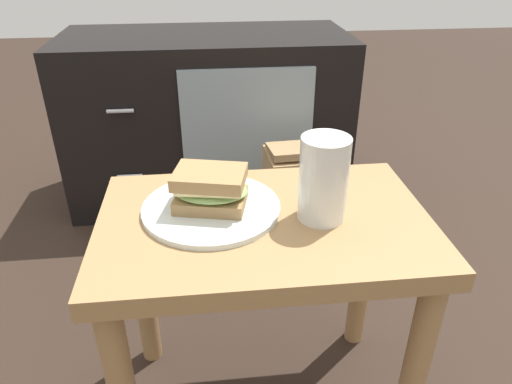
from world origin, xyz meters
name	(u,v)px	position (x,y,z in m)	size (l,w,h in m)	color
side_table	(264,260)	(0.00, 0.00, 0.37)	(0.56, 0.36, 0.46)	#A37A4C
tv_cabinet	(209,118)	(-0.08, 0.95, 0.29)	(0.96, 0.46, 0.58)	black
plate	(211,208)	(-0.09, 0.03, 0.47)	(0.24, 0.24, 0.01)	silver
sandwich_front	(210,189)	(-0.09, 0.03, 0.50)	(0.14, 0.12, 0.07)	#9E7A4C
beer_glass	(323,181)	(0.09, -0.01, 0.53)	(0.08, 0.08, 0.14)	silver
paper_bag	(300,200)	(0.18, 0.53, 0.17)	(0.21, 0.16, 0.36)	tan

